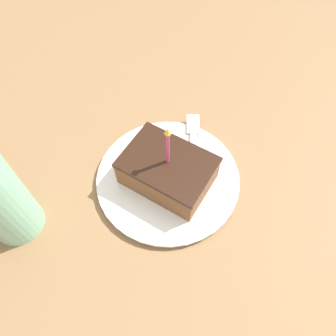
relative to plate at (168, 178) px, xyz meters
name	(u,v)px	position (x,y,z in m)	size (l,w,h in m)	color
ground_plane	(178,182)	(0.02, -0.01, -0.03)	(2.40, 2.40, 0.04)	olive
plate	(168,178)	(0.00, 0.00, 0.00)	(0.24, 0.24, 0.01)	white
cake_slice	(168,170)	(0.00, 0.00, 0.03)	(0.10, 0.14, 0.13)	brown
fork	(194,148)	(0.07, -0.01, 0.01)	(0.16, 0.11, 0.00)	silver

